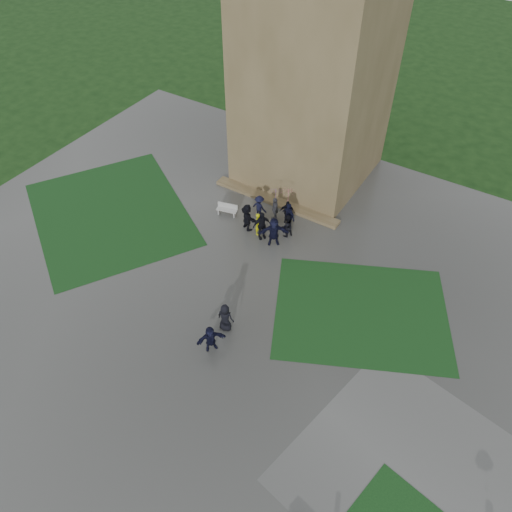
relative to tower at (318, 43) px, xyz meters
The scene contains 10 objects.
ground 17.49m from the tower, 90.00° to the right, with size 120.00×120.00×0.00m, color black.
plaza 15.81m from the tower, 90.00° to the right, with size 34.00×34.00×0.02m, color #3C3C39.
lawn_inset_left 16.55m from the tower, 127.69° to the right, with size 11.00×9.00×0.01m, color #123415.
lawn_inset_right 15.90m from the tower, 49.64° to the right, with size 9.00×7.00×0.01m, color #123415.
tower is the anchor object (origin of this frame).
tower_plinth 9.90m from the tower, 90.00° to the right, with size 9.00×0.80×0.22m, color brown.
bench 11.30m from the tower, 106.28° to the right, with size 1.40×0.73×0.78m.
visitor_cluster 10.53m from the tower, 81.16° to the right, with size 3.87×3.46×2.51m.
pedestrian_mid 18.26m from the tower, 79.05° to the right, with size 1.45×0.52×1.57m, color black.
pedestrian_near 17.00m from the tower, 78.37° to the right, with size 0.85×0.58×1.73m, color black.
Camera 1 is at (12.58, -12.07, 20.65)m, focal length 35.00 mm.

